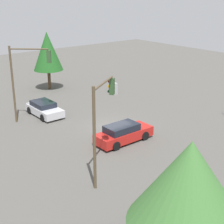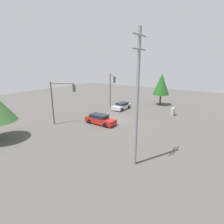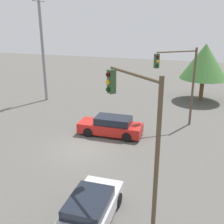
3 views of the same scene
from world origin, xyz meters
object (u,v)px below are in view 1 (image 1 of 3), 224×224
traffic_signal_main (27,72)px  sedan_red (123,133)px  sedan_silver (44,109)px  traffic_signal_cross (102,113)px  electrical_cabinet (113,88)px

traffic_signal_main → sedan_red: bearing=-24.5°
sedan_silver → traffic_signal_cross: 13.19m
sedan_red → traffic_signal_main: traffic_signal_main is taller
sedan_red → sedan_silver: bearing=-168.6°
electrical_cabinet → sedan_silver: bearing=99.0°
sedan_red → traffic_signal_cross: bearing=-54.6°
sedan_silver → electrical_cabinet: 9.65m
sedan_silver → traffic_signal_cross: traffic_signal_cross is taller
traffic_signal_cross → sedan_silver: bearing=44.7°
sedan_silver → traffic_signal_main: traffic_signal_main is taller
sedan_red → traffic_signal_cross: traffic_signal_cross is taller
sedan_red → traffic_signal_cross: size_ratio=0.76×
traffic_signal_main → sedan_silver: bearing=65.1°
sedan_silver → traffic_signal_main: (-0.77, 1.82, 3.94)m
sedan_red → electrical_cabinet: 13.17m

